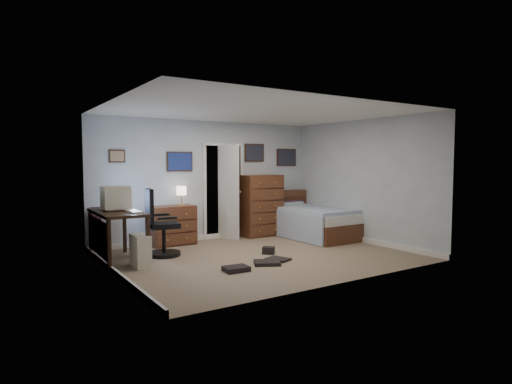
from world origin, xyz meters
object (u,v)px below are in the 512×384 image
at_px(tall_dresser, 260,205).
at_px(bed, 310,222).
at_px(computer_desk, 111,223).
at_px(low_dresser, 172,225).
at_px(office_chair, 160,230).

relative_size(tall_dresser, bed, 0.62).
xyz_separation_m(computer_desk, low_dresser, (1.39, 0.85, -0.26)).
distance_m(office_chair, bed, 3.46).
bearing_deg(computer_desk, office_chair, 2.05).
distance_m(low_dresser, tall_dresser, 2.08).
height_order(tall_dresser, bed, tall_dresser).
distance_m(computer_desk, office_chair, 0.85).
xyz_separation_m(computer_desk, tall_dresser, (3.46, 0.82, 0.03)).
bearing_deg(office_chair, bed, 8.59).
xyz_separation_m(office_chair, tall_dresser, (2.63, 0.81, 0.22)).
bearing_deg(low_dresser, computer_desk, -149.71).
distance_m(office_chair, tall_dresser, 2.76).
xyz_separation_m(computer_desk, bed, (4.28, 0.08, -0.31)).
bearing_deg(low_dresser, office_chair, -125.06).
xyz_separation_m(office_chair, bed, (3.45, 0.07, -0.12)).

